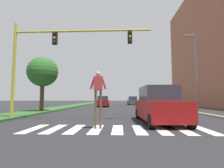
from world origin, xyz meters
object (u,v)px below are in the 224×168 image
object	(u,v)px
traffic_light_gantry	(54,50)
suv_crossing	(159,105)
sedan_distant	(133,101)
street_lamp_right	(195,65)
tree_mid	(43,72)
pedestrian_performer	(98,90)
sedan_midblock	(103,102)

from	to	relation	value
traffic_light_gantry	suv_crossing	xyz separation A→B (m)	(6.27, -0.80, -3.42)
sedan_distant	suv_crossing	bearing A→B (deg)	-91.17
street_lamp_right	sedan_distant	size ratio (longest dim) A/B	1.80
tree_mid	street_lamp_right	xyz separation A→B (m)	(14.60, 1.17, 0.81)
suv_crossing	sedan_distant	size ratio (longest dim) A/B	1.12
traffic_light_gantry	sedan_distant	distance (m)	26.34
traffic_light_gantry	suv_crossing	world-z (taller)	traffic_light_gantry
suv_crossing	traffic_light_gantry	bearing A→B (deg)	172.74
traffic_light_gantry	pedestrian_performer	bearing A→B (deg)	-41.73
tree_mid	street_lamp_right	world-z (taller)	street_lamp_right
sedan_midblock	sedan_distant	world-z (taller)	sedan_distant
tree_mid	pedestrian_performer	xyz separation A→B (m)	(6.32, -8.02, -2.12)
sedan_distant	traffic_light_gantry	bearing A→B (deg)	-105.10
traffic_light_gantry	pedestrian_performer	distance (m)	5.07
suv_crossing	sedan_distant	bearing A→B (deg)	88.83
tree_mid	sedan_distant	bearing A→B (deg)	63.66
tree_mid	street_lamp_right	distance (m)	14.67
street_lamp_right	sedan_midblock	world-z (taller)	street_lamp_right
tree_mid	pedestrian_performer	world-z (taller)	tree_mid
traffic_light_gantry	suv_crossing	distance (m)	7.19
tree_mid	traffic_light_gantry	bearing A→B (deg)	-58.87
suv_crossing	sedan_midblock	bearing A→B (deg)	105.59
street_lamp_right	suv_crossing	xyz separation A→B (m)	(-5.21, -7.14, -3.66)
pedestrian_performer	suv_crossing	bearing A→B (deg)	33.84
tree_mid	pedestrian_performer	bearing A→B (deg)	-51.76
pedestrian_performer	sedan_distant	xyz separation A→B (m)	(3.60, 28.05, -0.87)
traffic_light_gantry	sedan_midblock	size ratio (longest dim) A/B	1.88
pedestrian_performer	sedan_distant	distance (m)	28.30
pedestrian_performer	sedan_midblock	distance (m)	19.25
tree_mid	pedestrian_performer	distance (m)	10.43
pedestrian_performer	sedan_midblock	size ratio (longest dim) A/B	0.54
street_lamp_right	suv_crossing	distance (m)	9.57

